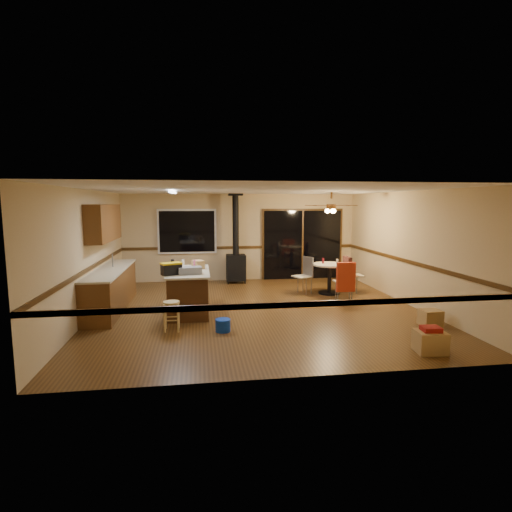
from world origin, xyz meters
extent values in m
plane|color=#4E3215|center=(0.00, 0.00, 0.00)|extent=(7.00, 7.00, 0.00)
plane|color=silver|center=(0.00, 0.00, 2.60)|extent=(7.00, 7.00, 0.00)
plane|color=tan|center=(0.00, 3.50, 1.30)|extent=(7.00, 0.00, 7.00)
plane|color=tan|center=(0.00, -3.50, 1.30)|extent=(7.00, 0.00, 7.00)
plane|color=tan|center=(-3.50, 0.00, 1.30)|extent=(0.00, 7.00, 7.00)
plane|color=tan|center=(3.50, 0.00, 1.30)|extent=(0.00, 7.00, 7.00)
cube|color=black|center=(-1.60, 3.45, 1.50)|extent=(1.72, 0.10, 1.32)
cube|color=black|center=(1.90, 3.45, 1.05)|extent=(2.52, 0.10, 2.10)
cube|color=brown|center=(-3.20, 0.50, 0.43)|extent=(0.60, 3.00, 0.86)
cube|color=beige|center=(-3.20, 0.50, 0.88)|extent=(0.64, 3.04, 0.04)
cube|color=brown|center=(-3.33, 0.70, 1.90)|extent=(0.35, 2.00, 0.80)
cube|color=#422510|center=(-1.50, 0.00, 0.43)|extent=(0.80, 1.60, 0.86)
cube|color=beige|center=(-1.50, 0.00, 0.88)|extent=(0.88, 1.68, 0.04)
cube|color=black|center=(-0.20, 3.05, 0.46)|extent=(0.55, 0.50, 0.75)
cylinder|color=black|center=(-0.20, 3.05, 1.71)|extent=(0.18, 0.18, 1.77)
cylinder|color=brown|center=(2.06, 1.28, 2.25)|extent=(0.24, 0.24, 0.10)
cylinder|color=brown|center=(2.06, 1.28, 2.52)|extent=(0.05, 0.05, 0.16)
sphere|color=#FFD88C|center=(2.06, 1.28, 2.13)|extent=(0.16, 0.16, 0.16)
cube|color=white|center=(-1.80, 0.30, 2.56)|extent=(0.10, 1.20, 0.04)
cube|color=slate|center=(-1.46, -0.40, 0.97)|extent=(0.49, 0.32, 0.14)
cube|color=black|center=(-1.82, -0.44, 1.01)|extent=(0.44, 0.34, 0.21)
cube|color=gold|center=(-1.82, -0.44, 1.13)|extent=(0.46, 0.36, 0.03)
cube|color=#A07C47|center=(-1.29, 0.27, 0.99)|extent=(0.30, 0.33, 0.18)
cylinder|color=black|center=(-1.82, 0.01, 1.02)|extent=(0.09, 0.09, 0.25)
cylinder|color=#D84C8C|center=(-1.36, 0.21, 1.00)|extent=(0.07, 0.07, 0.20)
cylinder|color=white|center=(-1.62, 0.47, 0.99)|extent=(0.06, 0.06, 0.18)
cylinder|color=#D5B971|center=(-1.78, -1.22, 0.27)|extent=(0.30, 0.30, 0.55)
cylinder|color=#0D39BF|center=(-0.86, -1.42, 0.11)|extent=(0.34, 0.34, 0.23)
cylinder|color=black|center=(2.06, 1.28, 0.02)|extent=(0.54, 0.54, 0.04)
cylinder|color=black|center=(2.06, 1.28, 0.39)|extent=(0.10, 0.10, 0.70)
cylinder|color=beige|center=(2.06, 1.28, 0.76)|extent=(0.87, 0.87, 0.04)
cylinder|color=#590C14|center=(1.91, 1.38, 0.85)|extent=(0.06, 0.06, 0.15)
cylinder|color=beige|center=(2.24, 1.23, 0.84)|extent=(0.06, 0.06, 0.13)
cube|color=#B8AD89|center=(1.36, 1.38, 0.45)|extent=(0.53, 0.53, 0.03)
cube|color=slate|center=(1.53, 1.46, 0.70)|extent=(0.19, 0.38, 0.50)
cube|color=#B8AD89|center=(2.16, 0.58, 0.45)|extent=(0.42, 0.42, 0.03)
cube|color=slate|center=(2.15, 0.39, 0.70)|extent=(0.40, 0.05, 0.50)
cube|color=#AC2E13|center=(2.15, 0.37, 0.60)|extent=(0.44, 0.12, 0.70)
cube|color=#B8AD89|center=(2.76, 1.33, 0.45)|extent=(0.41, 0.41, 0.03)
cube|color=slate|center=(2.57, 1.33, 0.70)|extent=(0.04, 0.40, 0.50)
cube|color=#3C1B17|center=(2.55, 1.33, 0.60)|extent=(0.11, 0.44, 0.70)
cube|color=#A07C47|center=(-1.48, 3.10, 0.18)|extent=(0.54, 0.49, 0.36)
cube|color=#A07C47|center=(2.30, -2.91, 0.17)|extent=(0.49, 0.42, 0.34)
cube|color=#A07C47|center=(3.10, -1.61, 0.15)|extent=(0.39, 0.34, 0.30)
cube|color=maroon|center=(2.30, -2.91, 0.38)|extent=(0.30, 0.26, 0.07)
camera|label=1|loc=(-1.26, -8.47, 2.32)|focal=28.00mm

